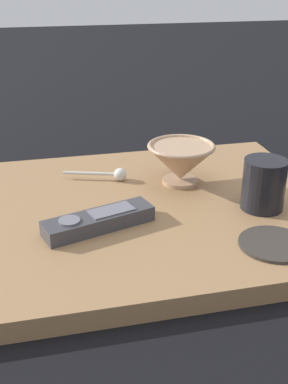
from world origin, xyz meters
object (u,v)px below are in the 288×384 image
object	(u,v)px
drink_coaster	(274,244)
cereal_bowl	(181,162)
tv_remote_near	(99,221)
teaspoon	(114,174)
coffee_mug	(264,184)

from	to	relation	value
drink_coaster	cereal_bowl	bearing A→B (deg)	105.38
cereal_bowl	drink_coaster	xyz separation A→B (m)	(0.07, -0.25, -0.04)
tv_remote_near	teaspoon	bearing A→B (deg)	72.61
teaspoon	tv_remote_near	size ratio (longest dim) A/B	0.64
teaspoon	drink_coaster	bearing A→B (deg)	-57.12
cereal_bowl	teaspoon	distance (m)	0.13
cereal_bowl	teaspoon	xyz separation A→B (m)	(-0.12, 0.04, -0.03)
coffee_mug	teaspoon	world-z (taller)	coffee_mug
teaspoon	tv_remote_near	bearing A→B (deg)	-107.39
coffee_mug	cereal_bowl	bearing A→B (deg)	128.61
cereal_bowl	tv_remote_near	bearing A→B (deg)	-141.66
cereal_bowl	tv_remote_near	distance (m)	0.23
cereal_bowl	coffee_mug	world-z (taller)	coffee_mug
coffee_mug	drink_coaster	xyz separation A→B (m)	(-0.04, -0.12, -0.04)
coffee_mug	teaspoon	distance (m)	0.29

